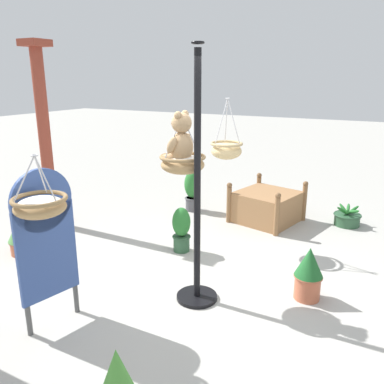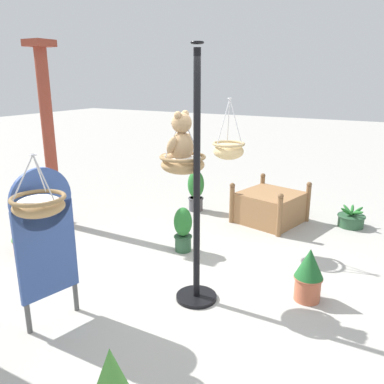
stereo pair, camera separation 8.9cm
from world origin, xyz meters
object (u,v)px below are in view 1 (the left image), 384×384
hanging_basket_left_high (40,205)px  potted_plant_tall_leafy (193,190)px  wooden_planter_box (267,206)px  display_sign_board (46,236)px  teddy_bear (180,141)px  potted_plant_small_succulent (309,273)px  hanging_basket_right_low (226,150)px  potted_plant_fern_front (347,218)px  hanging_basket_with_teddy (183,163)px  potted_plant_flowering_red (23,233)px  greenhouse_pillar_left (45,141)px  potted_plant_conical_shrub (181,229)px  display_pole_central (197,226)px

hanging_basket_left_high → potted_plant_tall_leafy: (3.87, 0.64, -0.93)m
wooden_planter_box → display_sign_board: bearing=165.8°
teddy_bear → potted_plant_small_succulent: 1.95m
teddy_bear → potted_plant_small_succulent: (0.41, -1.33, -1.38)m
hanging_basket_right_low → potted_plant_small_succulent: hanging_basket_right_low is taller
potted_plant_fern_front → potted_plant_tall_leafy: potted_plant_tall_leafy is taller
hanging_basket_with_teddy → teddy_bear: teddy_bear is taller
potted_plant_fern_front → hanging_basket_left_high: bearing=156.3°
hanging_basket_right_low → potted_plant_flowering_red: hanging_basket_right_low is taller
hanging_basket_with_teddy → teddy_bear: 0.23m
potted_plant_fern_front → display_sign_board: (-4.16, 2.16, 0.79)m
hanging_basket_with_teddy → greenhouse_pillar_left: (0.77, 2.86, -0.08)m
teddy_bear → potted_plant_fern_front: teddy_bear is taller
hanging_basket_with_teddy → potted_plant_fern_front: bearing=-25.0°
hanging_basket_right_low → display_sign_board: (-2.56, 0.70, -0.45)m
hanging_basket_with_teddy → hanging_basket_left_high: hanging_basket_with_teddy is taller
potted_plant_conical_shrub → hanging_basket_with_teddy: bearing=-149.4°
display_pole_central → potted_plant_small_succulent: display_pole_central is taller
teddy_bear → potted_plant_conical_shrub: bearing=29.4°
teddy_bear → potted_plant_conical_shrub: teddy_bear is taller
hanging_basket_left_high → greenhouse_pillar_left: (2.19, 2.32, 0.06)m
wooden_planter_box → potted_plant_conical_shrub: bearing=158.5°
hanging_basket_with_teddy → hanging_basket_left_high: (-1.42, 0.54, -0.14)m
hanging_basket_right_low → display_sign_board: 2.69m
greenhouse_pillar_left → potted_plant_conical_shrub: bearing=-88.1°
greenhouse_pillar_left → potted_plant_tall_leafy: (1.69, -1.68, -0.99)m
potted_plant_flowering_red → potted_plant_conical_shrub: potted_plant_conical_shrub is taller
display_pole_central → teddy_bear: size_ratio=4.86×
teddy_bear → potted_plant_conical_shrub: size_ratio=0.86×
display_sign_board → display_pole_central: bearing=-44.6°
display_pole_central → hanging_basket_right_low: display_pole_central is taller
teddy_bear → wooden_planter_box: teddy_bear is taller
hanging_basket_left_high → display_sign_board: size_ratio=0.33×
potted_plant_flowering_red → display_sign_board: size_ratio=0.37×
hanging_basket_with_teddy → potted_plant_tall_leafy: hanging_basket_with_teddy is taller
greenhouse_pillar_left → display_sign_board: size_ratio=1.83×
hanging_basket_with_teddy → potted_plant_flowering_red: bearing=95.2°
teddy_bear → wooden_planter_box: size_ratio=0.46×
display_pole_central → hanging_basket_with_teddy: display_pole_central is taller
greenhouse_pillar_left → potted_plant_small_succulent: size_ratio=4.78×
potted_plant_flowering_red → potted_plant_small_succulent: bearing=-80.3°
potted_plant_fern_front → potted_plant_small_succulent: bearing=178.2°
teddy_bear → greenhouse_pillar_left: 2.96m
potted_plant_fern_front → potted_plant_flowering_red: potted_plant_flowering_red is taller
wooden_planter_box → potted_plant_fern_front: 1.30m
display_pole_central → potted_plant_conical_shrub: bearing=37.0°
display_pole_central → potted_plant_tall_leafy: size_ratio=3.57×
hanging_basket_with_teddy → wooden_planter_box: 2.80m
wooden_planter_box → display_pole_central: bearing=-178.2°
display_pole_central → hanging_basket_left_high: (-1.27, 0.79, 0.47)m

